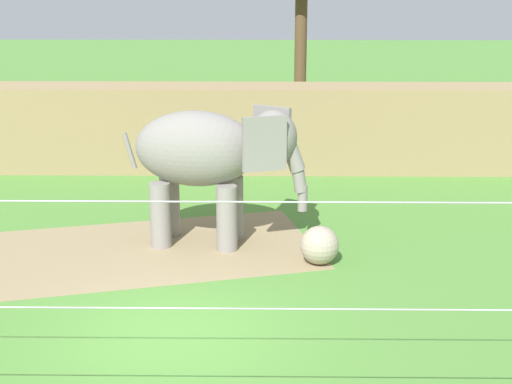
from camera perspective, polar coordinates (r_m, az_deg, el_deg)
ground_plane at (r=11.77m, az=-6.67°, el=-11.10°), size 120.00×120.00×0.00m
dirt_patch at (r=15.33m, az=-8.14°, el=-4.49°), size 7.45×5.44×0.01m
embankment_wall at (r=21.50m, az=-3.20°, el=5.06°), size 36.00×1.80×2.47m
elephant at (r=15.07m, az=-3.59°, el=2.89°), size 3.89×1.82×2.89m
enrichment_ball at (r=14.39m, az=5.00°, el=-4.17°), size 0.77×0.77×0.77m
cable_fence at (r=8.50m, az=-9.50°, el=-10.28°), size 10.87×0.23×3.22m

